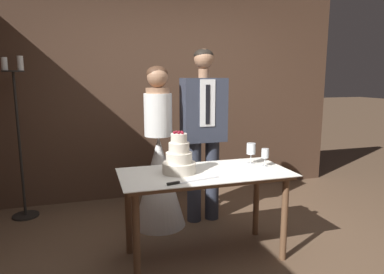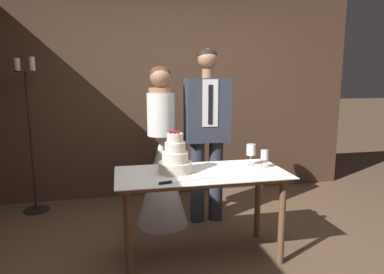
{
  "view_description": "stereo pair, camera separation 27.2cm",
  "coord_description": "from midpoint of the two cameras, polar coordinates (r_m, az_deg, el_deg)",
  "views": [
    {
      "loc": [
        -0.95,
        -2.34,
        1.54
      ],
      "look_at": [
        -0.03,
        0.65,
        0.99
      ],
      "focal_mm": 32.0,
      "sensor_mm": 36.0,
      "label": 1
    },
    {
      "loc": [
        -0.69,
        -2.41,
        1.54
      ],
      "look_at": [
        -0.03,
        0.65,
        0.99
      ],
      "focal_mm": 32.0,
      "sensor_mm": 36.0,
      "label": 2
    }
  ],
  "objects": [
    {
      "name": "bride",
      "position": [
        3.56,
        -2.89,
        -5.23
      ],
      "size": [
        0.54,
        0.54,
        1.65
      ],
      "color": "white",
      "rests_on": "ground_plane"
    },
    {
      "name": "cake_table",
      "position": [
        2.9,
        4.28,
        -7.74
      ],
      "size": [
        1.42,
        0.68,
        0.76
      ],
      "color": "brown",
      "rests_on": "ground_plane"
    },
    {
      "name": "tiered_cake",
      "position": [
        2.82,
        -0.08,
        -3.6
      ],
      "size": [
        0.28,
        0.28,
        0.35
      ],
      "color": "silver",
      "rests_on": "cake_table"
    },
    {
      "name": "wine_glass_middle",
      "position": [
        3.07,
        14.5,
        -3.0
      ],
      "size": [
        0.07,
        0.07,
        0.16
      ],
      "color": "silver",
      "rests_on": "cake_table"
    },
    {
      "name": "groom",
      "position": [
        3.58,
        4.69,
        1.64
      ],
      "size": [
        0.45,
        0.25,
        1.82
      ],
      "color": "#333847",
      "rests_on": "ground_plane"
    },
    {
      "name": "wine_glass_near",
      "position": [
        3.13,
        12.27,
        -2.2
      ],
      "size": [
        0.08,
        0.08,
        0.19
      ],
      "color": "silver",
      "rests_on": "cake_table"
    },
    {
      "name": "candle_stand",
      "position": [
        4.2,
        -23.59,
        -0.62
      ],
      "size": [
        0.28,
        0.28,
        1.76
      ],
      "color": "black",
      "rests_on": "ground_plane"
    },
    {
      "name": "cake_knife",
      "position": [
        2.58,
        0.4,
        -7.47
      ],
      "size": [
        0.45,
        0.12,
        0.02
      ],
      "rotation": [
        0.0,
        0.0,
        0.21
      ],
      "color": "silver",
      "rests_on": "cake_table"
    },
    {
      "name": "ground_plane",
      "position": [
        2.94,
        6.39,
        -21.64
      ],
      "size": [
        40.0,
        40.0,
        0.0
      ],
      "primitive_type": "plane",
      "color": "brown"
    },
    {
      "name": "wall_back",
      "position": [
        4.5,
        -1.61,
        7.37
      ],
      "size": [
        4.88,
        0.12,
        2.68
      ],
      "primitive_type": "cube",
      "color": "#513828",
      "rests_on": "ground_plane"
    }
  ]
}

